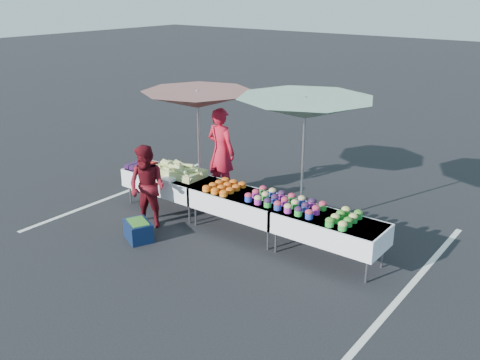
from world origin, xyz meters
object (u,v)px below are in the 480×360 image
Objects in this scene: table_left at (168,181)px; umbrella_left at (198,100)px; customer at (147,187)px; table_center at (240,202)px; table_right at (329,227)px; storage_bin at (138,230)px; umbrella_right at (305,109)px; vendor at (221,152)px.

umbrella_left is at bearing 81.06° from table_left.
table_center is at bearing 18.50° from customer.
table_right is 3.87m from umbrella_left.
table_center is 2.86× the size of storage_bin.
umbrella_right is 3.61m from storage_bin.
table_right is at bearing 161.18° from vendor.
table_right is 3.41m from customer.
vendor is 1.22× the size of customer.
storage_bin is at bearing -72.37° from customer.
vendor is 0.76× the size of umbrella_right.
vendor is at bearing 75.84° from table_left.
table_right is at bearing -12.97° from umbrella_left.
table_center and table_right have the same top height.
table_left is at bearing 78.31° from vendor.
customer is 2.11m from umbrella_left.
umbrella_left is (-3.47, 0.80, 1.51)m from table_right.
storage_bin is (-1.22, -1.36, -0.40)m from table_center.
umbrella_right reaches higher than umbrella_left.
table_right is 2.86× the size of storage_bin.
umbrella_right is at bearing 17.10° from table_left.
storage_bin is (-3.02, -1.36, -0.40)m from table_right.
umbrella_right is at bearing 45.00° from table_center.
table_left is 2.86× the size of storage_bin.
table_right is at bearing 48.84° from storage_bin.
umbrella_right is (2.28, -0.48, 1.30)m from vendor.
table_right is 3.54m from vendor.
umbrella_right reaches higher than customer.
table_left and table_center have the same top height.
umbrella_left is 3.79× the size of storage_bin.
customer is 0.63× the size of umbrella_left.
table_center is 0.75× the size of umbrella_right.
table_left is 0.91m from customer.
umbrella_right reaches higher than table_right.
table_center is 0.99× the size of vendor.
umbrella_right reaches higher than storage_bin.
customer reaches higher than storage_bin.
umbrella_right is (2.47, -0.00, 0.15)m from umbrella_left.
table_center is 1.00× the size of table_right.
customer is at bearing 91.76° from vendor.
customer is (-3.30, -0.84, 0.19)m from table_right.
umbrella_left is (-0.17, 1.64, 1.32)m from customer.
umbrella_right is (2.60, 0.80, 1.66)m from table_left.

